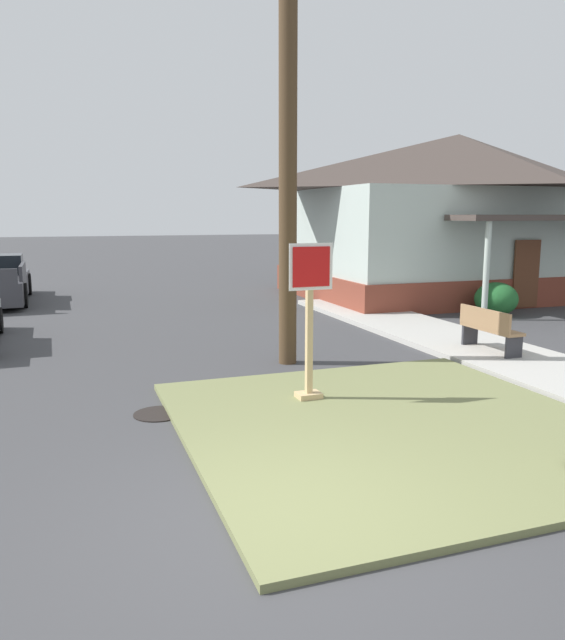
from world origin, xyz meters
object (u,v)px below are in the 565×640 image
at_px(manhole_cover, 159,414).
at_px(utility_pole, 288,83).
at_px(stop_sign, 310,326).
at_px(street_bench, 489,328).

bearing_deg(manhole_cover, utility_pole, 39.18).
bearing_deg(utility_pole, manhole_cover, -140.82).
distance_m(stop_sign, street_bench, 4.78).
relative_size(stop_sign, utility_pole, 0.23).
relative_size(stop_sign, manhole_cover, 3.28).
xyz_separation_m(street_bench, utility_pole, (-3.90, 0.85, 4.49)).
bearing_deg(stop_sign, utility_pole, 77.33).
height_order(stop_sign, street_bench, stop_sign).
bearing_deg(street_bench, utility_pole, 167.69).
distance_m(stop_sign, utility_pole, 4.64).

